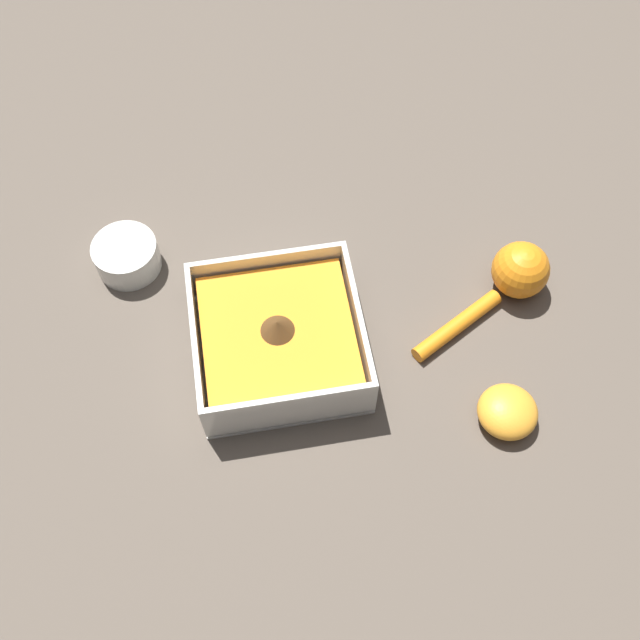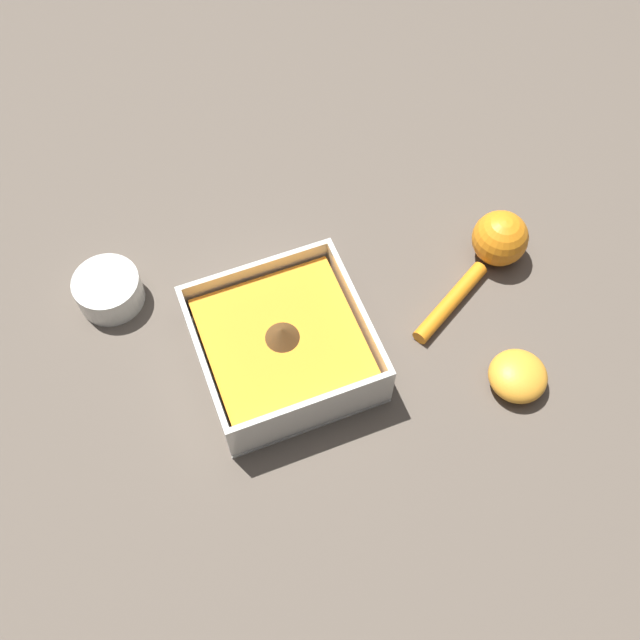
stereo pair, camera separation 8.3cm
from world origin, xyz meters
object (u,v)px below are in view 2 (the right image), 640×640
Objects in this scene: lemon_half at (518,376)px; square_dish at (283,348)px; lemon_squeezer at (494,246)px; spice_bowl at (109,291)px.

square_dish is at bearing -27.83° from lemon_half.
square_dish is 0.28m from lemon_squeezer.
lemon_half is at bearing 152.17° from square_dish.
lemon_squeezer is (-0.28, -0.04, 0.00)m from square_dish.
lemon_half is (-0.23, 0.12, -0.01)m from square_dish.
spice_bowl is at bearing 136.72° from lemon_squeezer.
square_dish is 1.03× the size of lemon_squeezer.
lemon_squeezer is (-0.44, 0.11, 0.01)m from spice_bowl.
spice_bowl is 0.44× the size of lemon_squeezer.
lemon_squeezer is at bearing -107.97° from lemon_half.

